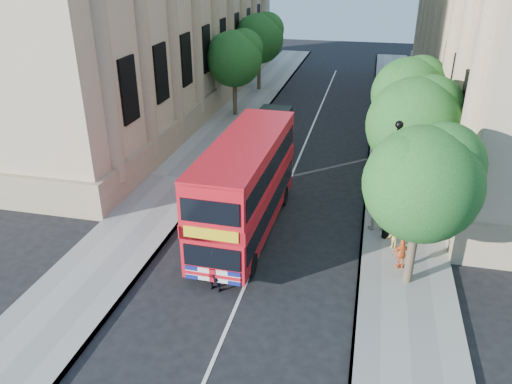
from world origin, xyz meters
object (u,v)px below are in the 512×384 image
Objects in this scene: lamp_post at (391,186)px; box_van at (270,136)px; double_decker_bus at (246,184)px; police_constable at (214,269)px; woman_pedestrian at (376,209)px.

box_van is (-6.80, 8.54, -1.25)m from lamp_post.
lamp_post is 5.97m from double_decker_bus.
lamp_post is 1.13× the size of box_van.
lamp_post reaches higher than box_van.
woman_pedestrian is (5.50, 5.69, 0.16)m from police_constable.
police_constable is (0.82, -13.54, -0.36)m from box_van.
lamp_post reaches higher than woman_pedestrian.
box_van is 2.56× the size of police_constable.
double_decker_bus reaches higher than police_constable.
lamp_post is 0.57× the size of double_decker_bus.
box_van is at bearing -54.87° from woman_pedestrian.
lamp_post is 2.76× the size of woman_pedestrian.
woman_pedestrian is at bearing -119.96° from police_constable.
woman_pedestrian is (-0.49, 0.69, -1.45)m from lamp_post.
police_constable is at bearing -89.61° from double_decker_bus.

